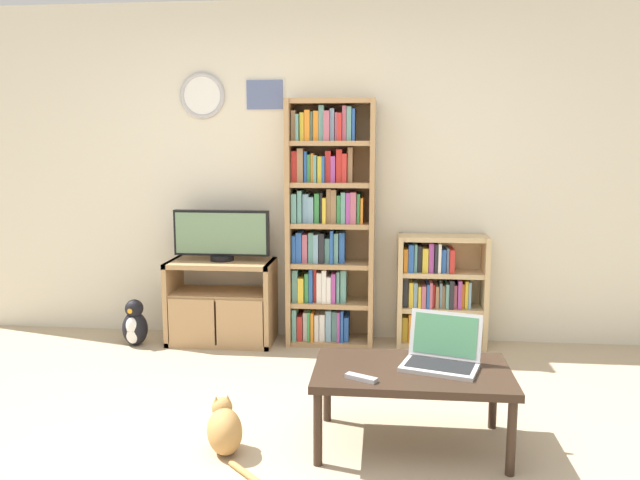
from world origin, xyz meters
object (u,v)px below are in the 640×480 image
bookshelf_short (437,293)px  television (221,235)px  tv_stand (221,302)px  remote_near_laptop (361,378)px  laptop (442,353)px  penguin_figurine (135,325)px  coffee_table (412,377)px  bookshelf_tall (327,224)px  cat (225,429)px

bookshelf_short → television: bearing=-177.1°
tv_stand → remote_near_laptop: tv_stand is taller
bookshelf_short → remote_near_laptop: (-0.51, -1.84, 0.01)m
tv_stand → laptop: laptop is taller
laptop → penguin_figurine: bearing=165.4°
television → laptop: bearing=-44.6°
coffee_table → laptop: (0.15, 0.06, 0.11)m
bookshelf_tall → bookshelf_short: 0.99m
tv_stand → laptop: 2.15m
bookshelf_tall → cat: size_ratio=4.20×
tv_stand → laptop: (1.54, -1.49, 0.15)m
bookshelf_tall → penguin_figurine: 1.66m
bookshelf_short → penguin_figurine: size_ratio=2.37×
tv_stand → bookshelf_tall: (0.81, 0.09, 0.60)m
tv_stand → penguin_figurine: 0.68m
coffee_table → remote_near_laptop: remote_near_laptop is taller
penguin_figurine → remote_near_laptop: bearing=-41.5°
penguin_figurine → tv_stand: bearing=12.8°
cat → television: bearing=81.1°
bookshelf_short → coffee_table: 1.68m
bookshelf_tall → laptop: 1.80m
coffee_table → laptop: size_ratio=2.26×
coffee_table → cat: bearing=-169.7°
tv_stand → bookshelf_short: 1.66m
remote_near_laptop → cat: bearing=-63.8°
bookshelf_short → tv_stand: bearing=-176.0°
remote_near_laptop → television: bearing=-120.1°
bookshelf_tall → penguin_figurine: bookshelf_tall is taller
television → remote_near_laptop: size_ratio=4.53×
laptop → cat: (-1.08, -0.23, -0.35)m
coffee_table → remote_near_laptop: size_ratio=6.05×
bookshelf_tall → laptop: (0.74, -1.58, -0.45)m
tv_stand → laptop: bearing=-43.9°
television → penguin_figurine: (-0.65, -0.18, -0.68)m
bookshelf_short → remote_near_laptop: 1.91m
television → penguin_figurine: television is taller
laptop → cat: 1.16m
laptop → cat: laptop is taller
cat → penguin_figurine: penguin_figurine is taller
bookshelf_tall → remote_near_laptop: bookshelf_tall is taller
tv_stand → cat: tv_stand is taller
remote_near_laptop → penguin_figurine: size_ratio=0.45×
television → bookshelf_short: bearing=2.9°
television → bookshelf_short: 1.71m
tv_stand → bookshelf_short: bookshelf_short is taller
laptop → penguin_figurine: laptop is taller
coffee_table → cat: coffee_table is taller
cat → tv_stand: bearing=81.6°
laptop → penguin_figurine: (-2.19, 1.34, -0.31)m
tv_stand → bookshelf_tall: 1.01m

